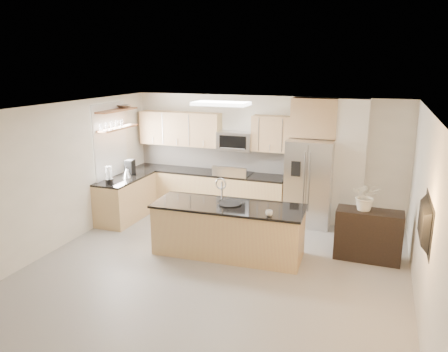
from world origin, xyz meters
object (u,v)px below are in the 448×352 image
at_px(blender, 109,176).
at_px(flower_vase, 367,189).
at_px(microwave, 235,141).
at_px(bowl, 124,106).
at_px(coffee_maker, 130,168).
at_px(range, 233,193).
at_px(platter, 229,204).
at_px(cup, 269,213).
at_px(kettle, 127,173).
at_px(credenza, 368,235).
at_px(television, 420,222).
at_px(refrigerator, 309,183).
at_px(island, 228,229).

relative_size(blender, flower_vase, 0.48).
bearing_deg(microwave, bowl, -160.50).
xyz_separation_m(microwave, coffee_maker, (-2.09, -0.94, -0.56)).
distance_m(range, platter, 2.12).
xyz_separation_m(range, cup, (1.39, -2.33, 0.48)).
xyz_separation_m(range, platter, (0.60, -1.99, 0.44)).
height_order(bowl, flower_vase, bowl).
relative_size(kettle, bowl, 0.63).
bearing_deg(credenza, blender, -176.92).
distance_m(kettle, television, 5.92).
bearing_deg(bowl, refrigerator, 9.10).
xyz_separation_m(microwave, kettle, (-2.02, -1.18, -0.60)).
relative_size(platter, kettle, 1.73).
height_order(cup, coffee_maker, coffee_maker).
relative_size(refrigerator, cup, 15.17).
bearing_deg(microwave, island, -74.58).
xyz_separation_m(range, credenza, (2.90, -1.42, -0.04)).
bearing_deg(bowl, microwave, 19.50).
xyz_separation_m(refrigerator, bowl, (-3.91, -0.63, 1.49)).
distance_m(platter, kettle, 2.79).
bearing_deg(range, television, -41.64).
relative_size(credenza, television, 1.01).
distance_m(island, blender, 2.77).
relative_size(platter, flower_vase, 0.54).
bearing_deg(microwave, platter, -74.13).
height_order(microwave, kettle, microwave).
height_order(platter, coffee_maker, coffee_maker).
bearing_deg(credenza, kettle, 176.55).
bearing_deg(blender, refrigerator, 22.89).
distance_m(cup, blender, 3.54).
height_order(blender, bowl, bowl).
bearing_deg(bowl, platter, -24.76).
height_order(cup, television, television).
xyz_separation_m(range, island, (0.59, -2.03, -0.02)).
height_order(range, microwave, microwave).
xyz_separation_m(bowl, flower_vase, (5.06, -0.73, -1.14)).
bearing_deg(blender, flower_vase, 2.54).
relative_size(cup, bowl, 0.31).
bearing_deg(kettle, television, -20.43).
xyz_separation_m(island, coffee_maker, (-2.69, 1.21, 0.62)).
height_order(range, cup, range).
bearing_deg(kettle, flower_vase, -4.11).
relative_size(blender, coffee_maker, 1.13).
bearing_deg(credenza, cup, -148.25).
bearing_deg(platter, refrigerator, 61.37).
bearing_deg(range, cup, -59.20).
bearing_deg(cup, television, -20.49).
distance_m(island, cup, 0.98).
bearing_deg(television, coffee_maker, 67.67).
bearing_deg(television, microwave, 47.25).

